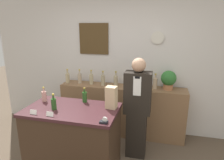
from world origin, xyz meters
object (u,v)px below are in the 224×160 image
(shopkeeper, at_px, (137,109))
(paper_bag, at_px, (111,97))
(tape_dispenser, at_px, (104,121))
(potted_plant, at_px, (169,79))

(shopkeeper, bearing_deg, paper_bag, -122.57)
(paper_bag, bearing_deg, shopkeeper, 57.43)
(shopkeeper, distance_m, tape_dispenser, 0.94)
(shopkeeper, bearing_deg, tape_dispenser, -106.83)
(shopkeeper, xyz_separation_m, tape_dispenser, (-0.27, -0.88, 0.21))
(paper_bag, bearing_deg, tape_dispenser, -86.74)
(shopkeeper, height_order, potted_plant, shopkeeper)
(shopkeeper, bearing_deg, potted_plant, 54.51)
(potted_plant, relative_size, tape_dispenser, 3.68)
(paper_bag, xyz_separation_m, tape_dispenser, (0.02, -0.42, -0.12))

